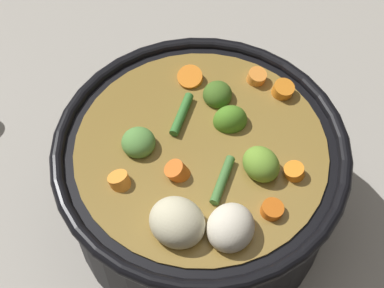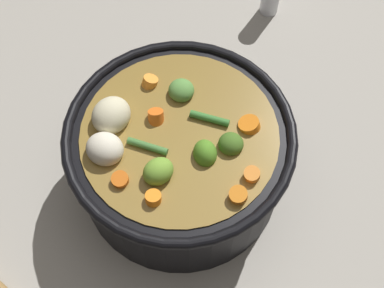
# 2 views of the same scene
# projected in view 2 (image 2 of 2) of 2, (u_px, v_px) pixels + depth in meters

# --- Properties ---
(ground_plane) EXTENTS (1.10, 1.10, 0.00)m
(ground_plane) POSITION_uv_depth(u_px,v_px,m) (181.00, 178.00, 0.72)
(ground_plane) COLOR #9E998E
(cooking_pot) EXTENTS (0.28, 0.28, 0.15)m
(cooking_pot) POSITION_uv_depth(u_px,v_px,m) (180.00, 155.00, 0.66)
(cooking_pot) COLOR black
(cooking_pot) RESTS_ON ground_plane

